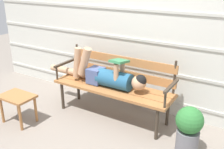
{
  "coord_description": "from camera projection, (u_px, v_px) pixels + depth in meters",
  "views": [
    {
      "loc": [
        1.66,
        -2.6,
        1.86
      ],
      "look_at": [
        0.0,
        0.12,
        0.63
      ],
      "focal_mm": 41.14,
      "sensor_mm": 36.0,
      "label": 1
    }
  ],
  "objects": [
    {
      "name": "house_siding",
      "position": [
        131.0,
        24.0,
        3.6
      ],
      "size": [
        5.36,
        0.08,
        2.46
      ],
      "color": "beige",
      "rests_on": "ground"
    },
    {
      "name": "potted_plant",
      "position": [
        189.0,
        129.0,
        2.79
      ],
      "size": [
        0.3,
        0.3,
        0.57
      ],
      "color": "slate",
      "rests_on": "ground"
    },
    {
      "name": "footstool",
      "position": [
        17.0,
        101.0,
        3.39
      ],
      "size": [
        0.46,
        0.32,
        0.39
      ],
      "color": "#9E6638",
      "rests_on": "ground"
    },
    {
      "name": "park_bench",
      "position": [
        115.0,
        82.0,
        3.52
      ],
      "size": [
        1.69,
        0.5,
        0.89
      ],
      "color": "#9E6638",
      "rests_on": "ground"
    },
    {
      "name": "ground_plane",
      "position": [
        107.0,
        120.0,
        3.55
      ],
      "size": [
        12.0,
        12.0,
        0.0
      ],
      "primitive_type": "plane",
      "color": "gray"
    },
    {
      "name": "reclining_person",
      "position": [
        106.0,
        75.0,
        3.48
      ],
      "size": [
        1.64,
        0.26,
        0.52
      ],
      "color": "#23567A"
    }
  ]
}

